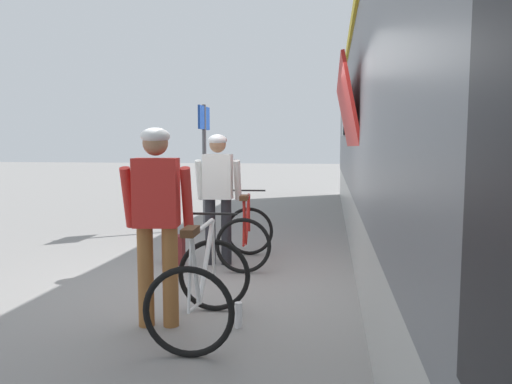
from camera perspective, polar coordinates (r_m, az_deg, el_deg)
The scene contains 9 objects.
ground_plane at distance 5.42m, azimuth -2.86°, elevation -11.61°, with size 80.00×80.00×0.00m, color gray.
train_car at distance 7.08m, azimuth 24.06°, elevation 8.05°, with size 3.21×18.19×3.88m.
cyclist_near_in_red at distance 4.18m, azimuth -12.03°, elevation -2.05°, with size 0.64×0.37×1.76m.
cyclist_far_in_white at distance 6.30m, azimuth -4.66°, elevation 0.57°, with size 0.62×0.33×1.76m.
bicycle_near_white at distance 4.12m, azimuth -6.54°, elevation -11.37°, with size 0.77×1.11×0.99m.
bicycle_far_red at distance 6.40m, azimuth -1.18°, elevation -5.23°, with size 0.81×1.14×0.99m.
backpack_on_platform at distance 6.50m, azimuth -10.02°, elevation -6.96°, with size 0.28×0.18×0.40m, color maroon.
water_bottle_near_the_bikes at distance 4.27m, azimuth -2.15°, elevation -14.80°, with size 0.07×0.07×0.23m, color silver.
platform_sign_post at distance 9.05m, azimuth -6.34°, elevation 5.66°, with size 0.08×0.70×2.40m.
Camera 1 is at (1.08, -5.07, 1.60)m, focal length 32.74 mm.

